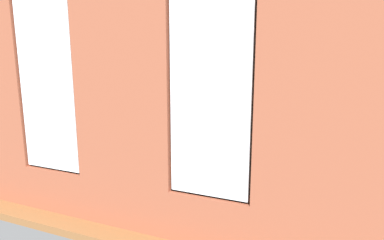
{
  "coord_description": "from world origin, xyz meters",
  "views": [
    {
      "loc": [
        -2.26,
        5.91,
        2.14
      ],
      "look_at": [
        0.08,
        0.4,
        0.91
      ],
      "focal_mm": 32.0,
      "sensor_mm": 36.0,
      "label": 1
    }
  ],
  "objects_px": {
    "potted_plant_near_tv": "(74,140)",
    "table_plant_small": "(212,133)",
    "media_console": "(86,137)",
    "tv_flatscreen": "(84,108)",
    "potted_plant_between_couches": "(230,167)",
    "potted_plant_foreground_right": "(146,99)",
    "potted_plant_mid_room_small": "(262,134)",
    "candle_jar": "(188,134)",
    "potted_plant_corner_near_left": "(348,120)",
    "potted_plant_by_left_couch": "(318,133)",
    "potted_plant_corner_far_left": "(357,183)",
    "remote_gray": "(193,138)",
    "cup_ceramic": "(173,135)",
    "coffee_table": "(193,141)",
    "couch_by_window": "(137,180)",
    "couch_left": "(338,163)",
    "papasan_chair": "(209,119)",
    "remote_black": "(195,140)"
  },
  "relations": [
    {
      "from": "potted_plant_mid_room_small",
      "to": "potted_plant_corner_near_left",
      "type": "xyz_separation_m",
      "value": [
        -1.67,
        -0.88,
        0.28
      ]
    },
    {
      "from": "coffee_table",
      "to": "potted_plant_by_left_couch",
      "type": "height_order",
      "value": "potted_plant_by_left_couch"
    },
    {
      "from": "tv_flatscreen",
      "to": "potted_plant_between_couches",
      "type": "bearing_deg",
      "value": 154.42
    },
    {
      "from": "coffee_table",
      "to": "couch_by_window",
      "type": "bearing_deg",
      "value": 90.79
    },
    {
      "from": "cup_ceramic",
      "to": "table_plant_small",
      "type": "relative_size",
      "value": 0.49
    },
    {
      "from": "remote_black",
      "to": "candle_jar",
      "type": "bearing_deg",
      "value": -103.16
    },
    {
      "from": "potted_plant_foreground_right",
      "to": "potted_plant_corner_far_left",
      "type": "relative_size",
      "value": 1.13
    },
    {
      "from": "couch_left",
      "to": "potted_plant_mid_room_small",
      "type": "xyz_separation_m",
      "value": [
        1.51,
        -1.25,
        0.05
      ]
    },
    {
      "from": "coffee_table",
      "to": "candle_jar",
      "type": "xyz_separation_m",
      "value": [
        0.16,
        -0.09,
        0.12
      ]
    },
    {
      "from": "table_plant_small",
      "to": "potted_plant_by_left_couch",
      "type": "bearing_deg",
      "value": -152.83
    },
    {
      "from": "couch_left",
      "to": "remote_black",
      "type": "height_order",
      "value": "couch_left"
    },
    {
      "from": "potted_plant_near_tv",
      "to": "potted_plant_corner_far_left",
      "type": "bearing_deg",
      "value": 167.7
    },
    {
      "from": "potted_plant_corner_near_left",
      "to": "potted_plant_corner_far_left",
      "type": "height_order",
      "value": "potted_plant_corner_far_left"
    },
    {
      "from": "papasan_chair",
      "to": "potted_plant_foreground_right",
      "type": "height_order",
      "value": "potted_plant_foreground_right"
    },
    {
      "from": "potted_plant_near_tv",
      "to": "table_plant_small",
      "type": "bearing_deg",
      "value": -149.32
    },
    {
      "from": "potted_plant_by_left_couch",
      "to": "papasan_chair",
      "type": "bearing_deg",
      "value": -16.52
    },
    {
      "from": "media_console",
      "to": "couch_by_window",
      "type": "bearing_deg",
      "value": 142.92
    },
    {
      "from": "potted_plant_near_tv",
      "to": "potted_plant_corner_near_left",
      "type": "bearing_deg",
      "value": -146.42
    },
    {
      "from": "cup_ceramic",
      "to": "potted_plant_between_couches",
      "type": "xyz_separation_m",
      "value": [
        -1.77,
        1.97,
        0.23
      ]
    },
    {
      "from": "potted_plant_corner_far_left",
      "to": "remote_gray",
      "type": "bearing_deg",
      "value": -38.45
    },
    {
      "from": "potted_plant_corner_near_left",
      "to": "potted_plant_by_left_couch",
      "type": "height_order",
      "value": "potted_plant_corner_near_left"
    },
    {
      "from": "remote_black",
      "to": "potted_plant_foreground_right",
      "type": "relative_size",
      "value": 0.12
    },
    {
      "from": "potted_plant_mid_room_small",
      "to": "potted_plant_near_tv",
      "type": "xyz_separation_m",
      "value": [
        3.04,
        2.24,
        0.1
      ]
    },
    {
      "from": "table_plant_small",
      "to": "remote_black",
      "type": "relative_size",
      "value": 1.17
    },
    {
      "from": "potted_plant_corner_far_left",
      "to": "cup_ceramic",
      "type": "bearing_deg",
      "value": -33.52
    },
    {
      "from": "remote_black",
      "to": "potted_plant_mid_room_small",
      "type": "relative_size",
      "value": 0.3
    },
    {
      "from": "papasan_chair",
      "to": "potted_plant_corner_near_left",
      "type": "xyz_separation_m",
      "value": [
        -3.17,
        -0.03,
        0.23
      ]
    },
    {
      "from": "table_plant_small",
      "to": "potted_plant_between_couches",
      "type": "xyz_separation_m",
      "value": [
        -1.03,
        2.21,
        0.17
      ]
    },
    {
      "from": "media_console",
      "to": "potted_plant_near_tv",
      "type": "bearing_deg",
      "value": 119.81
    },
    {
      "from": "candle_jar",
      "to": "potted_plant_corner_far_left",
      "type": "xyz_separation_m",
      "value": [
        -2.98,
        2.33,
        0.28
      ]
    },
    {
      "from": "remote_gray",
      "to": "potted_plant_between_couches",
      "type": "xyz_separation_m",
      "value": [
        -1.38,
        2.08,
        0.27
      ]
    },
    {
      "from": "remote_gray",
      "to": "potted_plant_foreground_right",
      "type": "bearing_deg",
      "value": 37.92
    },
    {
      "from": "potted_plant_corner_near_left",
      "to": "media_console",
      "type": "bearing_deg",
      "value": 22.39
    },
    {
      "from": "potted_plant_foreground_right",
      "to": "potted_plant_mid_room_small",
      "type": "height_order",
      "value": "potted_plant_foreground_right"
    },
    {
      "from": "table_plant_small",
      "to": "potted_plant_by_left_couch",
      "type": "relative_size",
      "value": 0.27
    },
    {
      "from": "couch_by_window",
      "to": "candle_jar",
      "type": "xyz_separation_m",
      "value": [
        0.19,
        -2.21,
        0.16
      ]
    },
    {
      "from": "potted_plant_near_tv",
      "to": "couch_left",
      "type": "bearing_deg",
      "value": -167.76
    },
    {
      "from": "cup_ceramic",
      "to": "candle_jar",
      "type": "bearing_deg",
      "value": -137.46
    },
    {
      "from": "media_console",
      "to": "potted_plant_near_tv",
      "type": "distance_m",
      "value": 1.13
    },
    {
      "from": "potted_plant_between_couches",
      "to": "potted_plant_by_left_couch",
      "type": "height_order",
      "value": "potted_plant_between_couches"
    },
    {
      "from": "remote_black",
      "to": "media_console",
      "type": "xyz_separation_m",
      "value": [
        2.55,
        0.13,
        -0.16
      ]
    },
    {
      "from": "potted_plant_corner_far_left",
      "to": "potted_plant_mid_room_small",
      "type": "bearing_deg",
      "value": -62.96
    },
    {
      "from": "potted_plant_foreground_right",
      "to": "potted_plant_between_couches",
      "type": "distance_m",
      "value": 5.3
    },
    {
      "from": "cup_ceramic",
      "to": "tv_flatscreen",
      "type": "height_order",
      "value": "tv_flatscreen"
    },
    {
      "from": "potted_plant_mid_room_small",
      "to": "media_console",
      "type": "bearing_deg",
      "value": 19.65
    },
    {
      "from": "tv_flatscreen",
      "to": "remote_gray",
      "type": "bearing_deg",
      "value": -174.33
    },
    {
      "from": "couch_by_window",
      "to": "papasan_chair",
      "type": "relative_size",
      "value": 1.67
    },
    {
      "from": "coffee_table",
      "to": "potted_plant_between_couches",
      "type": "bearing_deg",
      "value": 123.66
    },
    {
      "from": "candle_jar",
      "to": "potted_plant_near_tv",
      "type": "relative_size",
      "value": 0.17
    },
    {
      "from": "candle_jar",
      "to": "potted_plant_corner_near_left",
      "type": "relative_size",
      "value": 0.12
    }
  ]
}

